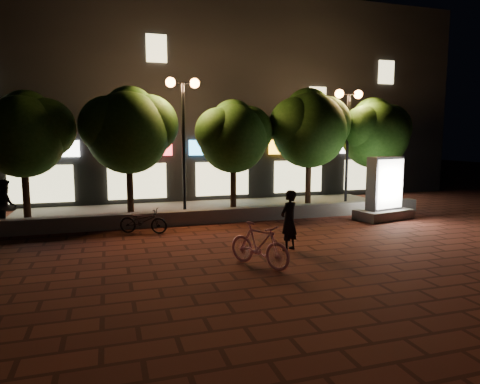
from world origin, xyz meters
name	(u,v)px	position (x,y,z in m)	size (l,w,h in m)	color
ground	(271,249)	(0.00, 0.00, 0.00)	(80.00, 80.00, 0.00)	#5C271D
retaining_wall	(231,215)	(0.00, 4.00, 0.25)	(16.00, 0.45, 0.50)	slate
sidewalk	(215,210)	(0.00, 6.50, 0.04)	(16.00, 5.00, 0.08)	slate
building_block	(186,103)	(-0.01, 12.99, 5.00)	(28.00, 8.12, 11.30)	black
tree_far_left	(24,131)	(-6.95, 5.46, 3.29)	(3.36, 2.80, 4.63)	#321B13
tree_left	(129,127)	(-3.45, 5.46, 3.44)	(3.60, 3.00, 4.89)	#321B13
tree_mid	(234,134)	(0.55, 5.46, 3.22)	(3.24, 2.70, 4.50)	#321B13
tree_right	(310,126)	(3.86, 5.46, 3.57)	(3.72, 3.10, 5.07)	#321B13
tree_far_right	(375,131)	(7.05, 5.46, 3.37)	(3.48, 2.90, 4.76)	#321B13
street_lamp_left	(183,112)	(-1.50, 5.20, 4.03)	(1.26, 0.36, 5.18)	black
street_lamp_right	(348,118)	(5.50, 5.20, 3.89)	(1.26, 0.36, 4.98)	black
ad_kiosk	(384,194)	(5.66, 2.77, 0.95)	(2.37, 1.54, 2.36)	slate
scooter_pink	(259,245)	(-0.87, -1.42, 0.53)	(0.50, 1.76, 1.06)	pink
rider	(289,220)	(0.40, -0.28, 0.83)	(0.61, 0.40, 1.67)	black
scooter_parked	(143,221)	(-3.23, 3.00, 0.41)	(0.55, 1.56, 0.82)	black
pedestrian	(5,204)	(-7.50, 4.63, 0.91)	(0.80, 0.63, 1.65)	black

